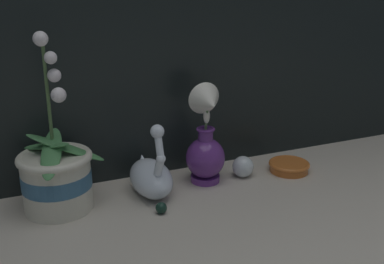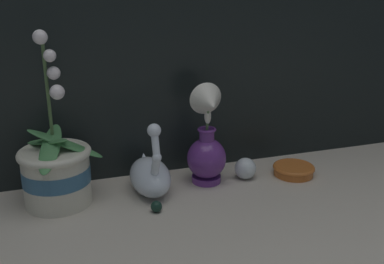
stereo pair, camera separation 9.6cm
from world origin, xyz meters
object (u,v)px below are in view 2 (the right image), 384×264
object	(u,v)px
swan_figurine	(150,174)
blue_vase	(207,145)
amber_dish	(294,169)
orchid_potted_plant	(56,170)
glass_sphere	(245,168)

from	to	relation	value
swan_figurine	blue_vase	xyz separation A→B (m)	(0.16, 0.01, 0.06)
swan_figurine	blue_vase	world-z (taller)	blue_vase
amber_dish	blue_vase	bearing A→B (deg)	173.25
orchid_potted_plant	blue_vase	world-z (taller)	orchid_potted_plant
blue_vase	amber_dish	world-z (taller)	blue_vase
blue_vase	glass_sphere	size ratio (longest dim) A/B	4.59
swan_figurine	blue_vase	distance (m)	0.17
glass_sphere	orchid_potted_plant	bearing A→B (deg)	178.48
swan_figurine	blue_vase	size ratio (longest dim) A/B	0.75
swan_figurine	amber_dish	xyz separation A→B (m)	(0.42, -0.02, -0.03)
blue_vase	glass_sphere	bearing A→B (deg)	-5.38
blue_vase	glass_sphere	distance (m)	0.14
orchid_potted_plant	swan_figurine	bearing A→B (deg)	-3.28
swan_figurine	amber_dish	size ratio (longest dim) A/B	1.76
amber_dish	swan_figurine	bearing A→B (deg)	177.29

